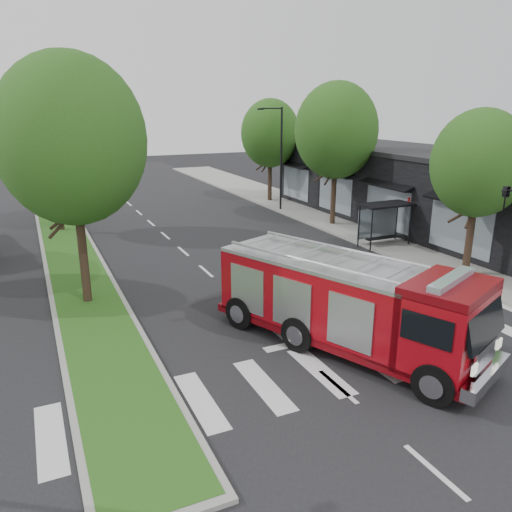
{
  "coord_description": "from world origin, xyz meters",
  "views": [
    {
      "loc": [
        -7.76,
        -14.97,
        8.1
      ],
      "look_at": [
        0.96,
        3.98,
        1.8
      ],
      "focal_mm": 35.0,
      "sensor_mm": 36.0,
      "label": 1
    }
  ],
  "objects": [
    {
      "name": "median",
      "position": [
        -6.0,
        18.0,
        0.08
      ],
      "size": [
        3.0,
        50.0,
        0.15
      ],
      "color": "gray",
      "rests_on": "ground"
    },
    {
      "name": "storefront_row",
      "position": [
        17.0,
        10.0,
        2.5
      ],
      "size": [
        8.0,
        30.0,
        5.0
      ],
      "primitive_type": "cube",
      "color": "black",
      "rests_on": "ground"
    },
    {
      "name": "sidewalk_right",
      "position": [
        12.5,
        10.0,
        0.07
      ],
      "size": [
        5.0,
        80.0,
        0.15
      ],
      "primitive_type": "cube",
      "color": "gray",
      "rests_on": "ground"
    },
    {
      "name": "ground",
      "position": [
        0.0,
        0.0,
        0.0
      ],
      "size": [
        140.0,
        140.0,
        0.0
      ],
      "primitive_type": "plane",
      "color": "black",
      "rests_on": "ground"
    },
    {
      "name": "bus_shelter",
      "position": [
        11.2,
        8.15,
        2.04
      ],
      "size": [
        3.2,
        1.6,
        2.61
      ],
      "color": "black",
      "rests_on": "ground"
    },
    {
      "name": "tree_right_mid",
      "position": [
        11.5,
        14.0,
        6.49
      ],
      "size": [
        5.6,
        5.6,
        9.72
      ],
      "color": "black",
      "rests_on": "ground"
    },
    {
      "name": "tree_median_near",
      "position": [
        -6.0,
        6.0,
        6.81
      ],
      "size": [
        5.8,
        5.8,
        10.16
      ],
      "color": "black",
      "rests_on": "ground"
    },
    {
      "name": "tree_right_far",
      "position": [
        11.5,
        24.0,
        5.84
      ],
      "size": [
        5.0,
        5.0,
        8.73
      ],
      "color": "black",
      "rests_on": "ground"
    },
    {
      "name": "fire_engine",
      "position": [
        1.65,
        -1.86,
        1.63
      ],
      "size": [
        6.53,
        10.17,
        3.4
      ],
      "rotation": [
        0.0,
        0.0,
        0.4
      ],
      "color": "#5E050B",
      "rests_on": "ground"
    },
    {
      "name": "tree_median_far",
      "position": [
        -6.0,
        20.0,
        6.49
      ],
      "size": [
        5.6,
        5.6,
        9.72
      ],
      "color": "black",
      "rests_on": "ground"
    },
    {
      "name": "streetlight_right_far",
      "position": [
        10.35,
        20.0,
        4.48
      ],
      "size": [
        2.11,
        0.2,
        8.0
      ],
      "color": "black",
      "rests_on": "ground"
    },
    {
      "name": "tree_right_near",
      "position": [
        11.5,
        2.0,
        5.51
      ],
      "size": [
        4.4,
        4.4,
        8.05
      ],
      "color": "black",
      "rests_on": "ground"
    }
  ]
}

